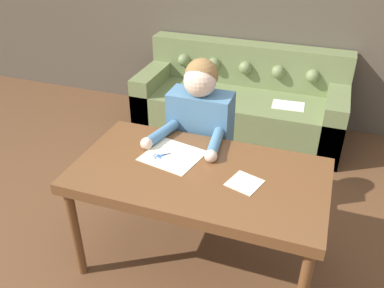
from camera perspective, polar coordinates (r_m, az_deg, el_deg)
ground_plane at (r=2.93m, az=-1.23°, el=-15.35°), size 16.00×16.00×0.00m
dining_table at (r=2.45m, az=0.97°, el=-5.22°), size 1.50×0.81×0.75m
couch at (r=4.23m, az=6.79°, el=5.66°), size 2.06×0.84×0.87m
person at (r=2.93m, az=1.10°, el=0.91°), size 0.51×0.60×1.23m
pattern_paper_main at (r=2.54m, az=-2.74°, el=-1.64°), size 0.40×0.38×0.00m
pattern_paper_offcut at (r=2.33m, az=7.39°, el=-5.43°), size 0.22×0.22×0.00m
scissors at (r=2.55m, az=-4.07°, el=-1.60°), size 0.17×0.17×0.01m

